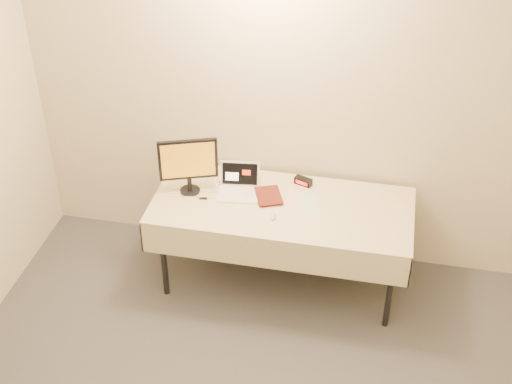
% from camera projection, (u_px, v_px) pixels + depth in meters
% --- Properties ---
extents(back_wall, '(4.00, 0.10, 2.70)m').
position_uv_depth(back_wall, '(295.00, 99.00, 5.09)').
color(back_wall, beige).
rests_on(back_wall, ground).
extents(table, '(1.86, 0.81, 0.74)m').
position_uv_depth(table, '(282.00, 212.00, 5.11)').
color(table, black).
rests_on(table, ground).
extents(laptop, '(0.32, 0.29, 0.20)m').
position_uv_depth(laptop, '(239.00, 186.00, 5.18)').
color(laptop, white).
rests_on(laptop, table).
extents(monitor, '(0.41, 0.19, 0.44)m').
position_uv_depth(monitor, '(188.00, 162.00, 5.06)').
color(monitor, black).
rests_on(monitor, table).
extents(book, '(0.17, 0.09, 0.24)m').
position_uv_depth(book, '(256.00, 185.00, 5.07)').
color(book, maroon).
rests_on(book, table).
extents(alarm_clock, '(0.14, 0.10, 0.05)m').
position_uv_depth(alarm_clock, '(303.00, 181.00, 5.27)').
color(alarm_clock, black).
rests_on(alarm_clock, table).
extents(clicker, '(0.05, 0.09, 0.02)m').
position_uv_depth(clicker, '(273.00, 216.00, 4.95)').
color(clicker, silver).
rests_on(clicker, table).
extents(paper_form, '(0.18, 0.33, 0.00)m').
position_uv_depth(paper_form, '(310.00, 205.00, 5.07)').
color(paper_form, '#B6D5A9').
rests_on(paper_form, table).
extents(usb_dongle, '(0.06, 0.03, 0.01)m').
position_uv_depth(usb_dongle, '(203.00, 198.00, 5.13)').
color(usb_dongle, black).
rests_on(usb_dongle, table).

